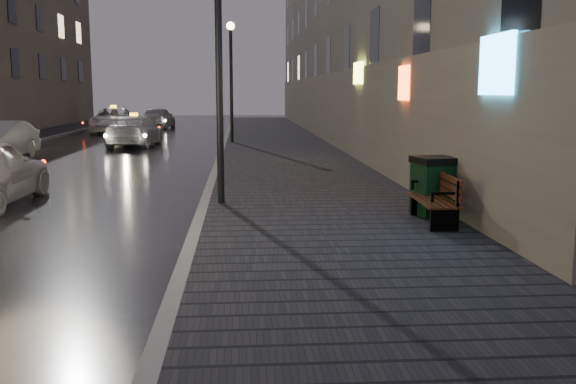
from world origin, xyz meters
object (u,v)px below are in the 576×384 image
Objects in this scene: lamp_far at (231,67)px; taxi_far at (114,120)px; taxi_mid at (134,131)px; car_far at (158,118)px; lamp_near at (219,36)px; bench at (437,198)px; trash_bin at (434,185)px.

lamp_far is 1.00× the size of taxi_far.
car_far is at bearing -83.00° from taxi_mid.
taxi_mid is at bearing 105.15° from lamp_near.
bench is at bearing 118.14° from taxi_mid.
trash_bin is 19.40m from taxi_mid.
taxi_mid is at bearing -179.69° from lamp_far.
lamp_near is at bearing -90.00° from lamp_far.
lamp_far is at bearing 114.81° from car_far.
bench is (3.79, -18.32, -2.91)m from lamp_far.
trash_bin is at bearing 80.13° from bench.
trash_bin is 0.20× the size of taxi_far.
trash_bin is (3.95, -17.57, -2.79)m from lamp_far.
car_far is (-4.99, 29.59, -2.78)m from lamp_near.
trash_bin is at bearing -21.73° from lamp_near.
bench is at bearing -78.30° from lamp_far.
lamp_near is at bearing 104.22° from car_far.
lamp_near is at bearing 150.54° from bench.
taxi_far reaches higher than bench.
lamp_near is 4.92× the size of trash_bin.
lamp_near reaches higher than taxi_far.
lamp_near is 3.13× the size of bench.
car_far reaches higher than taxi_mid.
taxi_mid reaches higher than bench.
lamp_near is 1.15× the size of taxi_mid.
lamp_far is 5.16m from taxi_mid.
bench is (3.79, -2.32, -2.91)m from lamp_near.
lamp_near reaches higher than trash_bin.
lamp_far is at bearing 90.00° from lamp_near.
taxi_far is at bearing 125.89° from lamp_far.
lamp_far is 1.27× the size of car_far.
trash_bin is at bearing -77.33° from lamp_far.
car_far reaches higher than bench.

